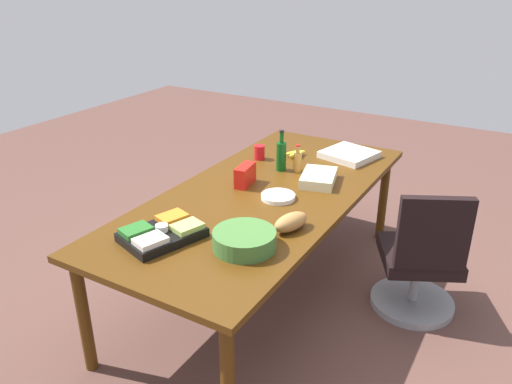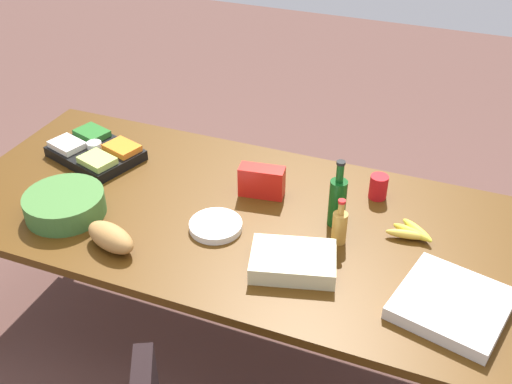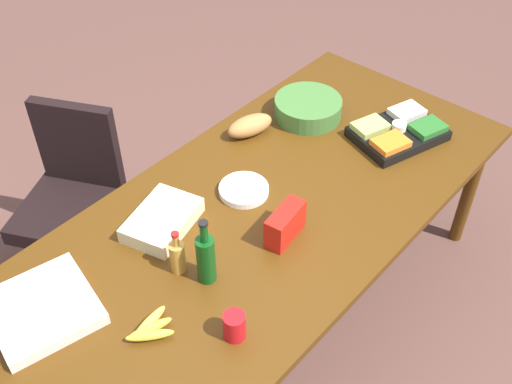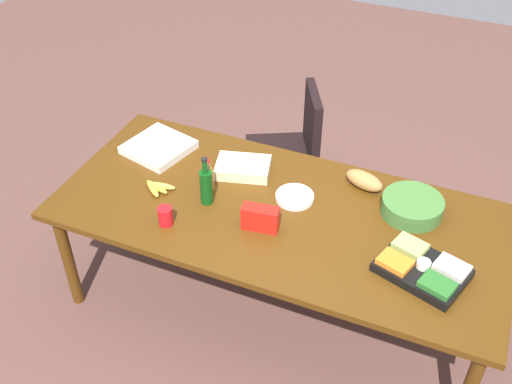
% 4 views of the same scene
% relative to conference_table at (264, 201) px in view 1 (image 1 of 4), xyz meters
% --- Properties ---
extents(ground_plane, '(10.00, 10.00, 0.00)m').
position_rel_conference_table_xyz_m(ground_plane, '(0.00, 0.00, -0.71)').
color(ground_plane, brown).
extents(conference_table, '(2.54, 1.14, 0.77)m').
position_rel_conference_table_xyz_m(conference_table, '(0.00, 0.00, 0.00)').
color(conference_table, '#4C2C0B').
rests_on(conference_table, ground).
extents(office_chair, '(0.65, 0.65, 0.92)m').
position_rel_conference_table_xyz_m(office_chair, '(-0.32, 1.00, -0.36)').
color(office_chair, gray).
rests_on(office_chair, ground).
extents(paper_plate_stack, '(0.28, 0.28, 0.03)m').
position_rel_conference_table_xyz_m(paper_plate_stack, '(0.04, 0.13, 0.08)').
color(paper_plate_stack, white).
rests_on(paper_plate_stack, conference_table).
extents(banana_bunch, '(0.20, 0.14, 0.04)m').
position_rel_conference_table_xyz_m(banana_bunch, '(-0.72, -0.11, 0.09)').
color(banana_bunch, yellow).
rests_on(banana_bunch, conference_table).
extents(salad_bowl, '(0.40, 0.40, 0.10)m').
position_rel_conference_table_xyz_m(salad_bowl, '(0.68, 0.27, 0.11)').
color(salad_bowl, '#407032').
rests_on(salad_bowl, conference_table).
extents(wine_bottle, '(0.09, 0.09, 0.30)m').
position_rel_conference_table_xyz_m(wine_bottle, '(-0.41, -0.09, 0.18)').
color(wine_bottle, '#0D4513').
rests_on(wine_bottle, conference_table).
extents(veggie_tray, '(0.49, 0.41, 0.09)m').
position_rel_conference_table_xyz_m(veggie_tray, '(0.82, -0.17, 0.10)').
color(veggie_tray, black).
rests_on(veggie_tray, conference_table).
extents(pizza_box, '(0.44, 0.44, 0.05)m').
position_rel_conference_table_xyz_m(pizza_box, '(-0.92, 0.24, 0.09)').
color(pizza_box, silver).
rests_on(pizza_box, conference_table).
extents(dressing_bottle, '(0.07, 0.07, 0.20)m').
position_rel_conference_table_xyz_m(dressing_bottle, '(-0.45, 0.02, 0.14)').
color(dressing_bottle, '#BB8737').
rests_on(dressing_bottle, conference_table).
extents(red_solo_cup, '(0.09, 0.09, 0.11)m').
position_rel_conference_table_xyz_m(red_solo_cup, '(-0.53, -0.34, 0.12)').
color(red_solo_cup, red).
rests_on(red_solo_cup, conference_table).
extents(chip_bag_red, '(0.21, 0.11, 0.14)m').
position_rel_conference_table_xyz_m(chip_bag_red, '(-0.05, -0.17, 0.13)').
color(chip_bag_red, red).
rests_on(chip_bag_red, conference_table).
extents(sheet_cake, '(0.37, 0.30, 0.07)m').
position_rel_conference_table_xyz_m(sheet_cake, '(-0.33, 0.24, 0.10)').
color(sheet_cake, beige).
rests_on(sheet_cake, conference_table).
extents(bread_loaf, '(0.26, 0.18, 0.10)m').
position_rel_conference_table_xyz_m(bread_loaf, '(0.38, 0.39, 0.11)').
color(bread_loaf, '#AA773E').
rests_on(bread_loaf, conference_table).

